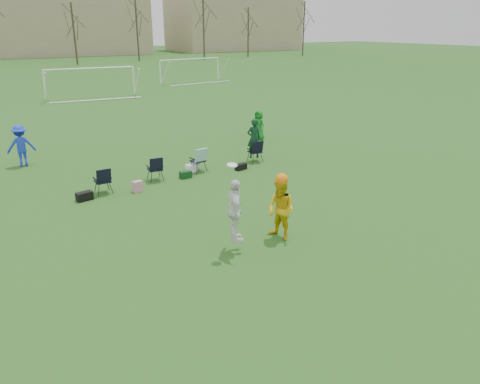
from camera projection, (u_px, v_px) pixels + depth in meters
ground at (258, 267)px, 11.83m from camera, size 260.00×260.00×0.00m
fielder_blue at (21, 146)px, 20.10m from camera, size 1.18×0.71×1.79m
fielder_green_far at (259, 125)px, 24.72m from camera, size 0.68×0.88×1.58m
center_contest at (263, 210)px, 12.79m from camera, size 2.30×1.08×2.49m
sideline_setup at (199, 159)px, 19.28m from camera, size 8.45×1.82×1.91m
goal_mid at (90, 74)px, 38.99m from camera, size 7.40×0.63×2.46m
goal_right at (190, 64)px, 49.64m from camera, size 7.35×1.14×2.46m
building_row at (19, 24)px, 90.68m from camera, size 126.00×16.00×13.00m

